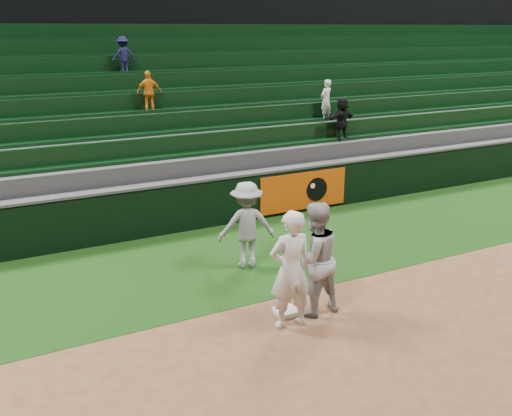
{
  "coord_description": "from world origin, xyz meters",
  "views": [
    {
      "loc": [
        -4.84,
        -7.29,
        4.73
      ],
      "look_at": [
        0.16,
        2.3,
        1.3
      ],
      "focal_mm": 40.0,
      "sensor_mm": 36.0,
      "label": 1
    }
  ],
  "objects_px": {
    "base_coach": "(247,225)",
    "first_baseman": "(290,270)",
    "first_base": "(286,311)",
    "baserunner": "(314,259)"
  },
  "relations": [
    {
      "from": "baserunner",
      "to": "base_coach",
      "type": "xyz_separation_m",
      "value": [
        -0.11,
        2.32,
        -0.09
      ]
    },
    {
      "from": "first_base",
      "to": "base_coach",
      "type": "xyz_separation_m",
      "value": [
        0.32,
        2.16,
        0.87
      ]
    },
    {
      "from": "first_base",
      "to": "base_coach",
      "type": "distance_m",
      "value": 2.35
    },
    {
      "from": "first_base",
      "to": "baserunner",
      "type": "xyz_separation_m",
      "value": [
        0.43,
        -0.16,
        0.96
      ]
    },
    {
      "from": "first_base",
      "to": "baserunner",
      "type": "distance_m",
      "value": 1.06
    },
    {
      "from": "first_base",
      "to": "baserunner",
      "type": "relative_size",
      "value": 0.18
    },
    {
      "from": "first_baseman",
      "to": "first_base",
      "type": "bearing_deg",
      "value": -108.45
    },
    {
      "from": "first_base",
      "to": "first_baseman",
      "type": "relative_size",
      "value": 0.18
    },
    {
      "from": "base_coach",
      "to": "first_baseman",
      "type": "bearing_deg",
      "value": 94.22
    },
    {
      "from": "first_base",
      "to": "first_baseman",
      "type": "distance_m",
      "value": 1.05
    }
  ]
}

